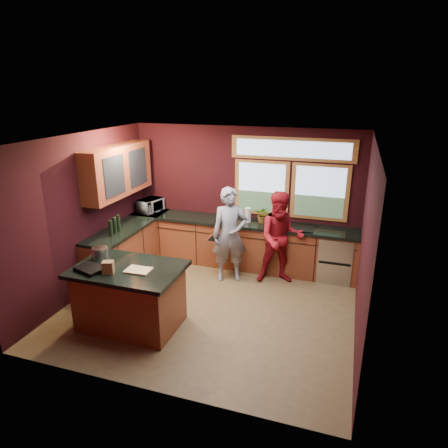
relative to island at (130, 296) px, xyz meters
The scene contains 14 objects.
floor 1.35m from the island, 42.10° to the left, with size 4.50×4.50×0.00m, color brown.
room_shell 1.80m from the island, 73.76° to the left, with size 4.52×4.02×2.71m.
back_counter 2.79m from the island, 65.92° to the left, with size 4.50×0.64×0.93m.
left_counter 1.98m from the island, 120.79° to the left, with size 0.64×2.30×0.93m.
island is the anchor object (origin of this frame).
person_grey 2.17m from the island, 63.93° to the left, with size 0.63×0.42×1.74m, color slate.
person_red 2.81m from the island, 48.88° to the left, with size 0.82×0.64×1.69m, color maroon.
microwave 2.79m from the island, 111.08° to the left, with size 0.50×0.34×0.28m, color #999999.
potted_plant 3.01m from the island, 61.88° to the left, with size 0.29×0.25×0.32m, color #999999.
paper_towel 2.84m from the island, 66.65° to the left, with size 0.12×0.12×0.28m, color silver.
cutting_board 0.52m from the island, 14.04° to the right, with size 0.35×0.25×0.02m, color tan.
stock_pot 0.80m from the island, 164.74° to the left, with size 0.24×0.24×0.18m, color #BCBDC1.
paper_bag 0.63m from the island, 120.96° to the right, with size 0.15×0.12×0.18m, color brown.
black_tray 0.71m from the island, 150.95° to the right, with size 0.40×0.28×0.05m, color black.
Camera 1 is at (1.99, -5.35, 3.40)m, focal length 32.00 mm.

